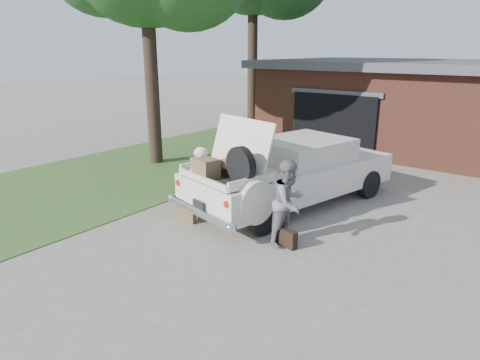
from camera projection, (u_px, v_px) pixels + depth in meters
The scene contains 8 objects.
ground at pixel (222, 238), 8.83m from camera, with size 90.00×90.00×0.00m, color gray.
grass_strip at pixel (155, 165), 14.32m from camera, with size 6.00×16.00×0.02m, color #2D4C1E.
house at pixel (434, 105), 16.40m from camera, with size 12.80×7.80×3.30m.
sedan at pixel (291, 172), 10.56m from camera, with size 3.37×5.97×2.30m.
woman_left at pixel (200, 184), 9.53m from camera, with size 0.62×0.40×1.69m, color silver.
woman_right at pixel (289, 203), 8.35m from camera, with size 0.83×0.65×1.71m, color slate.
suitcase_left at pixel (185, 215), 9.57m from camera, with size 0.45×0.14×0.35m, color olive.
suitcase_right at pixel (287, 238), 8.39m from camera, with size 0.46×0.15×0.36m, color black.
Camera 1 is at (5.27, -6.15, 3.73)m, focal length 32.00 mm.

